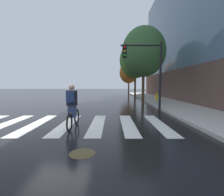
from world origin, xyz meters
TOP-DOWN VIEW (x-y plane):
  - ground_plane at (0.00, 0.00)m, footprint 120.00×120.00m
  - crosswalk_stripes at (0.38, 0.00)m, footprint 8.32×3.69m
  - manhole_cover at (1.57, -2.90)m, footprint 0.64×0.64m
  - cyclist at (0.80, -0.72)m, footprint 0.37×1.71m
  - traffic_light_near at (4.37, 3.02)m, footprint 2.47×0.28m
  - fire_hydrant at (6.62, 8.78)m, footprint 0.33×0.22m
  - street_tree_near at (5.03, 7.43)m, footprint 3.75×3.75m
  - street_tree_mid at (5.24, 13.74)m, footprint 3.96×3.96m
  - street_tree_far at (5.09, 20.25)m, footprint 3.07×3.07m

SIDE VIEW (x-z plane):
  - ground_plane at x=0.00m, z-range 0.00..0.00m
  - manhole_cover at x=1.57m, z-range 0.00..0.01m
  - crosswalk_stripes at x=0.38m, z-range 0.00..0.01m
  - fire_hydrant at x=6.62m, z-range 0.14..0.92m
  - cyclist at x=0.80m, z-range 0.00..1.69m
  - traffic_light_near at x=4.37m, z-range 0.76..4.96m
  - street_tree_far at x=5.09m, z-range 0.96..6.42m
  - street_tree_near at x=5.03m, z-range 1.17..7.85m
  - street_tree_mid at x=5.24m, z-range 1.24..8.29m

